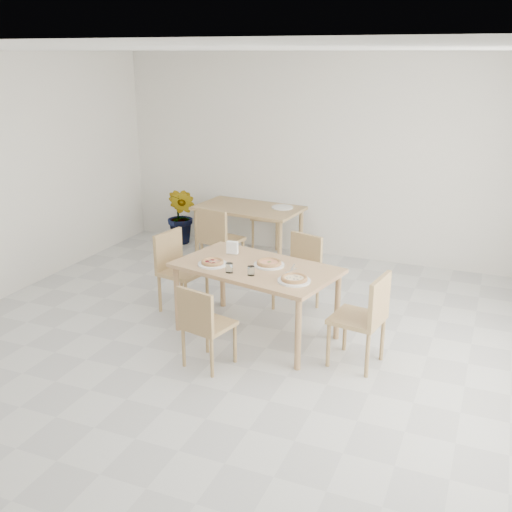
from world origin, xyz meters
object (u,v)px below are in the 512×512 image
at_px(main_table, 256,273).
at_px(plate_empty, 282,207).
at_px(chair_south, 203,322).
at_px(pizza_pepperoni, 212,262).
at_px(tumbler_b, 251,271).
at_px(plate_pepperoni, 212,264).
at_px(tumbler_a, 229,268).
at_px(plate_mushroom, 294,281).
at_px(chair_west, 177,265).
at_px(second_table, 249,213).
at_px(chair_east, 366,314).
at_px(napkin_holder, 232,248).
at_px(pizza_mushroom, 294,278).
at_px(plate_margherita, 269,265).
at_px(pizza_margherita, 269,263).
at_px(chair_north, 300,266).
at_px(potted_plant, 182,216).
at_px(chair_back_n, 270,211).
at_px(chair_back_s, 218,236).

distance_m(main_table, plate_empty, 2.40).
distance_m(chair_south, pizza_pepperoni, 0.80).
bearing_deg(plate_empty, tumbler_b, -76.35).
height_order(plate_pepperoni, tumbler_a, tumbler_a).
bearing_deg(main_table, plate_mushroom, -15.55).
relative_size(chair_west, second_table, 0.59).
xyz_separation_m(chair_east, tumbler_a, (-1.35, -0.05, 0.28)).
distance_m(napkin_holder, plate_empty, 2.10).
bearing_deg(chair_east, plate_empty, -136.49).
bearing_deg(plate_mushroom, plate_empty, 112.39).
distance_m(chair_west, pizza_mushroom, 1.69).
bearing_deg(second_table, plate_margherita, -56.56).
relative_size(pizza_pepperoni, tumbler_a, 2.62).
distance_m(plate_mushroom, pizza_margherita, 0.50).
relative_size(chair_north, plate_empty, 2.85).
xyz_separation_m(pizza_margherita, pizza_pepperoni, (-0.53, -0.20, 0.00)).
distance_m(plate_pepperoni, second_table, 2.42).
height_order(chair_south, pizza_margherita, pizza_margherita).
bearing_deg(main_table, chair_east, 1.52).
bearing_deg(plate_pepperoni, tumbler_b, -14.29).
relative_size(pizza_mushroom, pizza_pepperoni, 1.34).
relative_size(chair_west, plate_empty, 3.01).
distance_m(pizza_margherita, tumbler_b, 0.33).
bearing_deg(chair_west, potted_plant, 38.39).
relative_size(chair_east, plate_pepperoni, 3.07).
bearing_deg(chair_west, plate_mushroom, -98.55).
distance_m(pizza_margherita, plate_empty, 2.37).
distance_m(plate_mushroom, plate_pepperoni, 0.92).
relative_size(tumbler_b, potted_plant, 0.10).
height_order(plate_pepperoni, chair_back_n, chair_back_n).
distance_m(plate_mushroom, tumbler_a, 0.66).
relative_size(pizza_pepperoni, plate_empty, 0.83).
height_order(chair_north, chair_east, chair_east).
xyz_separation_m(pizza_margherita, chair_back_s, (-1.24, 1.37, -0.25)).
bearing_deg(pizza_mushroom, plate_pepperoni, 172.28).
distance_m(pizza_margherita, tumbler_a, 0.44).
bearing_deg(plate_pepperoni, plate_mushroom, -7.72).
relative_size(chair_back_s, potted_plant, 1.04).
relative_size(plate_pepperoni, potted_plant, 0.34).
bearing_deg(main_table, plate_empty, 116.04).
bearing_deg(chair_east, second_table, -128.72).
relative_size(pizza_pepperoni, potted_plant, 0.28).
bearing_deg(pizza_mushroom, main_table, 152.25).
bearing_deg(chair_back_s, napkin_holder, 134.67).
xyz_separation_m(plate_margherita, second_table, (-1.14, 2.14, -0.10)).
xyz_separation_m(plate_pepperoni, tumbler_a, (0.25, -0.13, 0.04)).
bearing_deg(chair_back_n, plate_mushroom, -68.58).
bearing_deg(chair_east, plate_mushroom, -77.87).
bearing_deg(pizza_margherita, pizza_pepperoni, -159.59).
distance_m(plate_mushroom, napkin_holder, 1.00).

